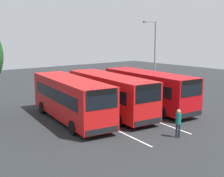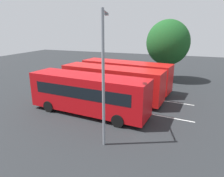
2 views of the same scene
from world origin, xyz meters
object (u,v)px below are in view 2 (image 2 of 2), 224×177
Objects in this scene: pedestrian at (51,82)px; bus_center_right at (88,93)px; street_lamp at (104,71)px; depot_tree at (168,43)px; bus_far_left at (125,75)px; bus_center_left at (111,82)px.

bus_center_right is at bearing 16.69° from pedestrian.
street_lamp is 16.60m from depot_tree.
pedestrian is 0.23× the size of depot_tree.
bus_center_right is (0.91, 7.02, 0.00)m from bus_far_left.
depot_tree reaches higher than bus_center_right.
pedestrian is 12.29m from street_lamp.
bus_center_left is 3.73m from bus_center_right.
bus_far_left is at bearing -5.88° from street_lamp.
bus_center_left reaches higher than pedestrian.
pedestrian is 0.23× the size of street_lamp.
bus_center_right is 14.06m from depot_tree.
bus_center_right reaches higher than pedestrian.
bus_center_right is at bearing 90.77° from bus_far_left.
street_lamp is at bearing 113.96° from bus_center_left.
bus_far_left is at bearing 71.39° from pedestrian.
street_lamp is (-1.95, 10.59, 2.64)m from bus_far_left.
depot_tree is (-1.68, -16.51, 0.44)m from street_lamp.
street_lamp reaches higher than bus_center_left.
depot_tree reaches higher than street_lamp.
depot_tree is at bearing -103.86° from bus_center_right.
depot_tree is at bearing -106.89° from bus_center_left.
street_lamp reaches higher than pedestrian.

